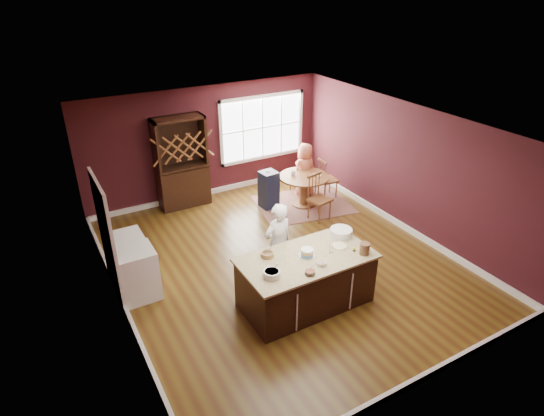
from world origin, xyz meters
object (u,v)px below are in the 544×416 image
Objects in this scene: baker at (278,244)px; chair_north at (298,173)px; washer at (137,274)px; dryer at (128,256)px; seated_woman at (305,170)px; hutch at (182,163)px; dining_table at (304,184)px; chair_east at (328,178)px; high_chair at (269,189)px; layer_cake at (307,252)px; toddler at (269,175)px; chair_south at (320,198)px; kitchen_island at (306,282)px.

baker reaches higher than chair_north.
dryer is at bearing 90.00° from washer.
hutch is (-2.77, 0.97, 0.40)m from seated_woman.
chair_east is at bearing 5.89° from dining_table.
dining_table is 0.88m from chair_north.
dryer is at bearing 106.93° from chair_east.
high_chair is at bearing 27.29° from washer.
hutch is (-2.82, 0.60, 0.61)m from chair_north.
seated_woman is (-0.45, 0.36, 0.17)m from chair_east.
washer is at bearing 15.19° from seated_woman.
layer_cake is at bearing -114.93° from high_chair.
chair_north is 3.58× the size of toddler.
seated_woman is (2.26, 3.50, -0.30)m from layer_cake.
dryer is (0.00, 0.64, -0.02)m from washer.
hutch is (-2.47, 1.41, 0.54)m from dining_table.
chair_south is 1.29m from high_chair.
chair_south reaches higher than kitchen_island.
chair_east reaches higher than high_chair.
high_chair is 1.08× the size of dryer.
chair_south is (-0.84, -0.85, 0.03)m from chair_east.
kitchen_island is 2.32× the size of high_chair.
baker is at bearing 41.54° from seated_woman.
chair_east reaches higher than kitchen_island.
chair_south is 1.16× the size of washer.
chair_south is 3.28m from hutch.
toddler is at bearing -3.04° from seated_woman.
toddler reaches higher than dryer.
kitchen_island is 3.00m from chair_south.
chair_east is at bearing -22.44° from hutch.
chair_east is 0.60m from seated_woman.
kitchen_island is at bearing -141.72° from chair_south.
dryer is (-1.88, -2.30, -0.64)m from hutch.
high_chair reaches higher than dining_table.
kitchen_island is at bearing -115.21° from high_chair.
high_chair is at bearing -1.16° from seated_woman.
dryer is (-2.36, 2.21, -0.00)m from kitchen_island.
baker is (-0.09, 0.77, 0.34)m from kitchen_island.
chair_south is at bearing -63.13° from high_chair.
baker is 1.66× the size of high_chair.
seated_woman is at bearing 57.12° from layer_cake.
seated_woman reaches higher than chair_east.
chair_north is at bearing 62.29° from chair_south.
toddler is (-0.67, 1.13, 0.28)m from chair_south.
hutch reaches higher than dining_table.
dryer is (-5.11, -0.97, -0.07)m from chair_east.
high_chair is at bearing -125.97° from toddler.
chair_north is (0.43, 1.58, -0.07)m from chair_south.
dining_table is 0.78m from chair_south.
dining_table is 3.66m from layer_cake.
layer_cake is 4.18m from chair_east.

